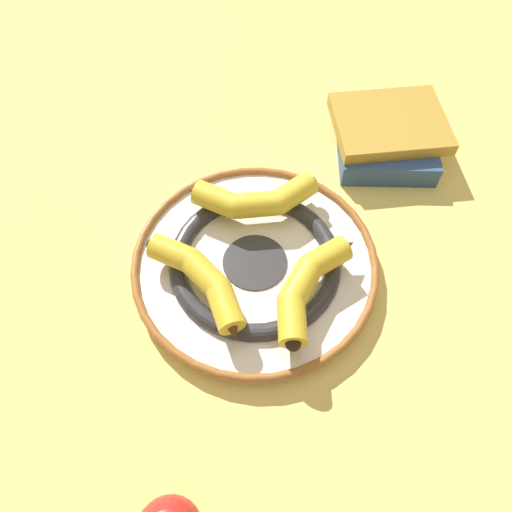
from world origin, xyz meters
name	(u,v)px	position (x,y,z in m)	size (l,w,h in m)	color
ground_plane	(273,256)	(0.00, 0.00, 0.00)	(2.80, 2.80, 0.00)	#E5CC6B
decorative_bowl	(256,264)	(-0.04, 0.00, 0.02)	(0.35, 0.35, 0.04)	white
banana_a	(253,199)	(0.02, 0.07, 0.05)	(0.16, 0.13, 0.04)	yellow
banana_b	(308,284)	(-0.02, -0.09, 0.05)	(0.18, 0.09, 0.04)	gold
banana_c	(202,280)	(-0.12, 0.01, 0.05)	(0.06, 0.19, 0.04)	gold
book_stack	(388,136)	(0.28, 0.03, 0.03)	(0.23, 0.22, 0.06)	#2D4C84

